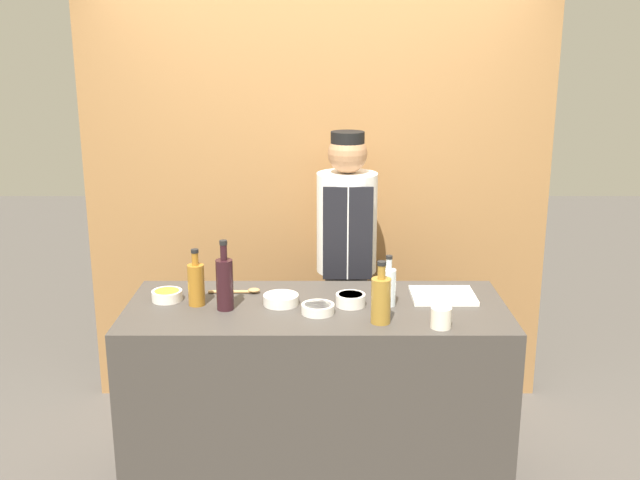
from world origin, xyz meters
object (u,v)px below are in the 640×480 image
(sauce_bowl_purple, at_px, (321,308))
(sauce_bowl_yellow, at_px, (171,295))
(bottle_vinegar, at_px, (384,299))
(chef_center, at_px, (350,267))
(wooden_spoon, at_px, (245,291))
(sauce_bowl_white, at_px, (284,299))
(cup_cream, at_px, (445,318))
(bottle_amber, at_px, (200,283))
(sauce_bowl_orange, at_px, (354,299))
(bottle_clear, at_px, (392,286))
(cutting_board, at_px, (446,296))
(bottle_wine, at_px, (228,283))

(sauce_bowl_purple, height_order, sauce_bowl_yellow, sauce_bowl_yellow)
(bottle_vinegar, distance_m, chef_center, 0.93)
(sauce_bowl_purple, relative_size, wooden_spoon, 0.59)
(sauce_bowl_white, bearing_deg, cup_cream, -22.22)
(wooden_spoon, bearing_deg, bottle_amber, -140.20)
(sauce_bowl_orange, bearing_deg, bottle_clear, 0.75)
(bottle_clear, bearing_deg, cutting_board, 21.04)
(sauce_bowl_purple, height_order, bottle_amber, bottle_amber)
(sauce_bowl_orange, height_order, bottle_clear, bottle_clear)
(cutting_board, xyz_separation_m, chef_center, (-0.45, 0.59, -0.04))
(sauce_bowl_yellow, relative_size, bottle_amber, 0.53)
(sauce_bowl_white, xyz_separation_m, bottle_wine, (-0.25, -0.06, 0.10))
(sauce_bowl_orange, bearing_deg, chef_center, 89.61)
(bottle_wine, relative_size, wooden_spoon, 1.30)
(bottle_amber, bearing_deg, cutting_board, 4.88)
(bottle_wine, xyz_separation_m, wooden_spoon, (0.05, 0.22, -0.12))
(cutting_board, bearing_deg, sauce_bowl_purple, -160.78)
(wooden_spoon, bearing_deg, bottle_vinegar, -30.77)
(sauce_bowl_orange, xyz_separation_m, cutting_board, (0.45, 0.11, -0.02))
(bottle_clear, relative_size, bottle_amber, 0.89)
(sauce_bowl_orange, xyz_separation_m, wooden_spoon, (-0.53, 0.17, -0.02))
(sauce_bowl_orange, distance_m, bottle_clear, 0.19)
(sauce_bowl_purple, bearing_deg, sauce_bowl_orange, 33.89)
(bottle_wine, height_order, bottle_amber, bottle_wine)
(sauce_bowl_white, xyz_separation_m, wooden_spoon, (-0.20, 0.16, -0.01))
(bottle_vinegar, bearing_deg, bottle_amber, 165.01)
(bottle_vinegar, bearing_deg, sauce_bowl_orange, 119.47)
(sauce_bowl_purple, bearing_deg, cup_cream, -18.06)
(sauce_bowl_yellow, relative_size, bottle_clear, 0.60)
(wooden_spoon, bearing_deg, cup_cream, -26.13)
(cup_cream, height_order, chef_center, chef_center)
(cup_cream, bearing_deg, bottle_clear, 126.22)
(sauce_bowl_white, distance_m, wooden_spoon, 0.26)
(sauce_bowl_orange, distance_m, bottle_wine, 0.59)
(sauce_bowl_yellow, distance_m, bottle_vinegar, 1.05)
(sauce_bowl_orange, distance_m, bottle_vinegar, 0.26)
(cup_cream, bearing_deg, bottle_wine, 166.82)
(sauce_bowl_white, relative_size, bottle_wine, 0.50)
(cutting_board, xyz_separation_m, bottle_clear, (-0.28, -0.11, 0.09))
(sauce_bowl_orange, height_order, wooden_spoon, sauce_bowl_orange)
(cutting_board, distance_m, bottle_vinegar, 0.47)
(bottle_amber, xyz_separation_m, cup_cream, (1.11, -0.29, -0.06))
(sauce_bowl_purple, distance_m, bottle_wine, 0.45)
(sauce_bowl_orange, distance_m, wooden_spoon, 0.56)
(sauce_bowl_yellow, relative_size, cup_cream, 1.58)
(sauce_bowl_orange, distance_m, bottle_amber, 0.73)
(bottle_clear, xyz_separation_m, wooden_spoon, (-0.71, 0.17, -0.08))
(sauce_bowl_yellow, bearing_deg, bottle_amber, -21.77)
(bottle_wine, height_order, wooden_spoon, bottle_wine)
(bottle_clear, height_order, bottle_vinegar, bottle_vinegar)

